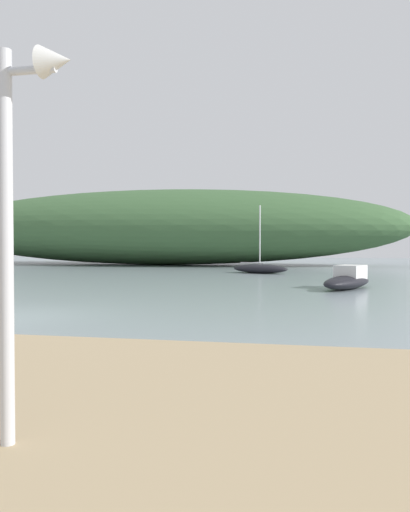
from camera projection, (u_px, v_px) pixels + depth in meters
ground_plane at (14, 316)px, 13.66m from camera, size 120.00×120.00×0.00m
distant_hill at (159, 227)px, 47.25m from camera, size 44.51×11.93×6.75m
motorboat_mid_channel at (348, 280)px, 21.87m from camera, size 2.77×4.12×0.99m
sailboat_centre_water at (260, 268)px, 33.32m from camera, size 4.12×2.92×4.35m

